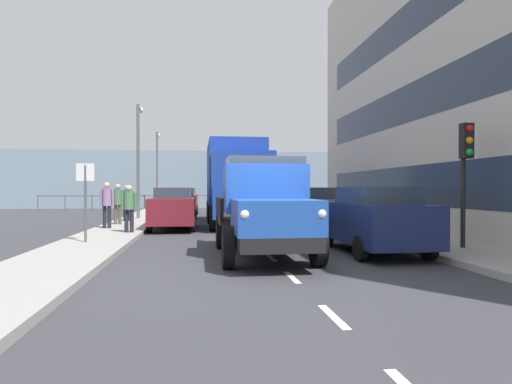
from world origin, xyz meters
The scene contains 21 objects.
ground_plane centered at (0.00, -9.33, 0.00)m, with size 80.00×80.00×0.00m, color #38383D.
sidewalk_left centered at (-4.79, -9.33, 0.07)m, with size 2.12×34.74×0.15m, color #9E9993.
sidewalk_right centered at (4.79, -9.33, 0.07)m, with size 2.12×34.74×0.15m, color #9E9993.
road_centreline_markings centered at (0.00, -7.85, 0.00)m, with size 0.12×29.26×0.01m.
sea_horizon centered at (0.00, -29.70, 2.50)m, with size 80.00×0.80×5.00m, color gray.
seawall_railing centered at (0.00, -26.10, 0.92)m, with size 28.08×0.08×1.20m.
truck_vintage_blue centered at (0.17, -1.11, 1.18)m, with size 2.17×5.64×2.43m.
lorry_cargo_blue centered at (0.04, -10.85, 2.08)m, with size 2.58×8.20×3.87m.
car_navy_kerbside_near centered at (-2.78, -1.58, 0.90)m, with size 1.86×4.17×1.72m.
car_grey_kerbside_1 centered at (-2.78, -7.10, 0.89)m, with size 1.86×4.01×1.72m.
car_maroon_oppositeside_0 centered at (2.78, -9.06, 0.90)m, with size 1.83×4.46×1.72m.
car_teal_oppositeside_1 centered at (2.78, -15.62, 0.89)m, with size 1.84×4.01×1.72m.
car_red_oppositeside_2 centered at (2.78, -20.69, 0.90)m, with size 1.98×4.41×1.72m.
pedestrian_strolling centered at (4.17, -6.42, 1.12)m, with size 0.53×0.34×1.65m.
pedestrian_couple_a centered at (5.27, -8.20, 1.20)m, with size 0.53×0.34×1.78m.
pedestrian_couple_b centered at (5.20, -10.08, 1.17)m, with size 0.53×0.34×1.73m.
pedestrian_in_dark_coat centered at (5.15, -12.07, 1.15)m, with size 0.53×0.34×1.70m.
traffic_light_near centered at (-5.05, -1.11, 2.47)m, with size 0.28×0.41×3.20m.
lamp_post_promenade centered at (4.85, -14.03, 3.71)m, with size 0.32×1.14×5.91m.
lamp_post_far centered at (4.86, -24.63, 3.67)m, with size 0.32×1.14×5.83m.
street_sign centered at (4.96, -3.70, 1.68)m, with size 0.50×0.07×2.25m.
Camera 1 is at (1.75, 9.32, 1.67)m, focal length 30.70 mm.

